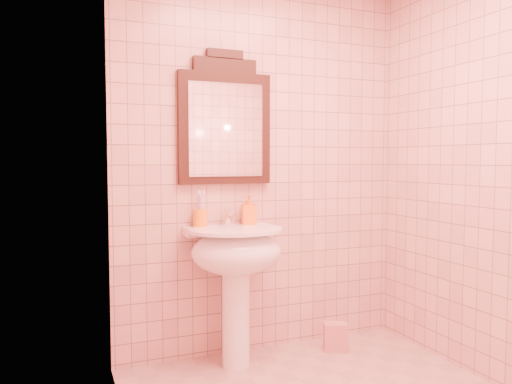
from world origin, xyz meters
name	(u,v)px	position (x,y,z in m)	size (l,w,h in m)	color
back_wall	(263,165)	(0.00, 1.10, 1.25)	(2.00, 0.02, 2.50)	#DEA79B
pedestal_sink	(236,261)	(-0.27, 0.87, 0.66)	(0.58, 0.58, 0.86)	white
faucet	(229,217)	(-0.27, 1.01, 0.92)	(0.04, 0.16, 0.11)	white
mirror	(225,122)	(-0.27, 1.07, 1.52)	(0.61, 0.06, 0.85)	black
toothbrush_cup	(200,218)	(-0.45, 1.03, 0.92)	(0.09, 0.09, 0.20)	orange
soap_dispenser	(249,210)	(-0.13, 1.02, 0.96)	(0.09, 0.09, 0.19)	orange
towel	(336,337)	(0.43, 0.86, 0.09)	(0.15, 0.10, 0.19)	tan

